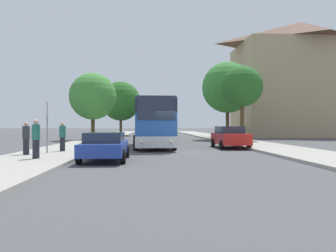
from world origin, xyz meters
The scene contains 17 objects.
ground_plane centered at (0.00, 0.00, 0.00)m, with size 300.00×300.00×0.00m, color #4C4C4F.
sidewalk_left centered at (-7.00, 0.00, 0.07)m, with size 4.00×120.00×0.15m, color #A39E93.
sidewalk_right centered at (7.00, 0.00, 0.07)m, with size 4.00×120.00×0.15m, color #A39E93.
building_right_background centered at (20.44, 26.18, 8.34)m, with size 18.03×11.22×16.69m.
bus_front centered at (-1.32, 4.40, 1.84)m, with size 3.00×10.44×3.45m.
bus_middle centered at (-1.18, 19.03, 1.86)m, with size 2.86×11.13×3.50m.
bus_rear centered at (-1.17, 33.45, 1.75)m, with size 2.87×11.22×3.26m.
parked_car_left_curb centered at (-3.68, -4.93, 0.71)m, with size 2.08×4.40×1.32m.
parked_car_right_near centered at (4.19, 3.06, 0.82)m, with size 2.12×4.54×1.57m.
bus_stop_sign centered at (-7.15, -2.29, 1.86)m, with size 0.08×0.45×2.77m.
pedestrian_waiting_near centered at (-6.65, -1.04, 1.00)m, with size 0.36×0.36×1.68m.
pedestrian_waiting_far centered at (-6.75, -5.19, 1.05)m, with size 0.36×0.36×1.77m.
pedestrian_walking_back centered at (-7.95, -3.13, 0.99)m, with size 0.36×0.36×1.68m.
tree_left_near centered at (-7.84, 16.16, 4.81)m, with size 5.15×5.15×7.25m.
tree_left_far centered at (-6.02, 30.49, 5.34)m, with size 6.06×6.06×8.23m.
tree_right_near centered at (7.54, 11.53, 5.46)m, with size 4.04×4.04×7.36m.
tree_right_mid centered at (7.37, 16.88, 5.98)m, with size 5.87×5.87×8.77m.
Camera 1 is at (-1.63, -20.30, 1.66)m, focal length 35.00 mm.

